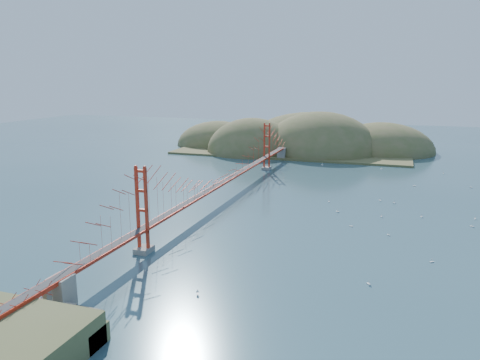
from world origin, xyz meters
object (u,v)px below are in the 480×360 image
(sailboat_2, at_px, (351,226))
(bridge, at_px, (224,162))
(sailboat_1, at_px, (338,211))
(fort, at_px, (53,310))
(sailboat_0, at_px, (329,201))

(sailboat_2, bearing_deg, bridge, 157.87)
(bridge, distance_m, sailboat_2, 27.73)
(bridge, height_order, sailboat_1, bridge)
(sailboat_2, bearing_deg, fort, -122.90)
(fort, relative_size, sailboat_1, 5.16)
(bridge, distance_m, fort, 48.40)
(sailboat_1, xyz_separation_m, sailboat_2, (3.04, -7.44, -0.01))
(sailboat_1, bearing_deg, bridge, 172.99)
(sailboat_0, height_order, sailboat_2, sailboat_2)
(sailboat_1, distance_m, sailboat_2, 8.04)
(bridge, xyz_separation_m, sailboat_1, (21.85, -2.69, -6.85))
(fort, bearing_deg, sailboat_0, 69.62)
(sailboat_1, distance_m, sailboat_0, 6.48)
(bridge, bearing_deg, sailboat_0, 9.74)
(fort, bearing_deg, sailboat_1, 64.66)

